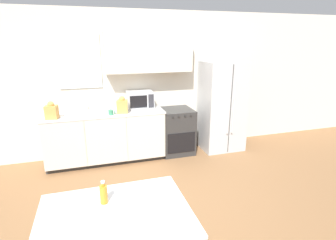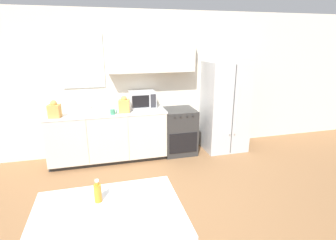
{
  "view_description": "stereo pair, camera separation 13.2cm",
  "coord_description": "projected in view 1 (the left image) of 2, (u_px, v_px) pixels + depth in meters",
  "views": [
    {
      "loc": [
        -0.72,
        -2.97,
        2.15
      ],
      "look_at": [
        0.32,
        0.5,
        1.05
      ],
      "focal_mm": 28.0,
      "sensor_mm": 36.0,
      "label": 1
    },
    {
      "loc": [
        -0.59,
        -3.01,
        2.15
      ],
      "look_at": [
        0.32,
        0.5,
        1.05
      ],
      "focal_mm": 28.0,
      "sensor_mm": 36.0,
      "label": 2
    }
  ],
  "objects": [
    {
      "name": "grocery_bag_1",
      "position": [
        122.0,
        106.0,
        4.55
      ],
      "size": [
        0.21,
        0.19,
        0.3
      ],
      "rotation": [
        0.0,
        0.0,
        -0.16
      ],
      "color": "#DB994C",
      "rests_on": "kitchen_counter"
    },
    {
      "name": "kitchen_sink",
      "position": [
        83.0,
        112.0,
        4.55
      ],
      "size": [
        0.57,
        0.38,
        0.25
      ],
      "color": "#B7BABC",
      "rests_on": "kitchen_counter"
    },
    {
      "name": "oven_range",
      "position": [
        176.0,
        131.0,
        5.18
      ],
      "size": [
        0.62,
        0.65,
        0.88
      ],
      "color": "#2D2D2D",
      "rests_on": "ground_plane"
    },
    {
      "name": "dining_table",
      "position": [
        116.0,
        222.0,
        2.23
      ],
      "size": [
        1.27,
        0.94,
        0.76
      ],
      "color": "white",
      "rests_on": "ground_plane"
    },
    {
      "name": "refrigerator",
      "position": [
        222.0,
        106.0,
        5.28
      ],
      "size": [
        0.82,
        0.74,
        1.77
      ],
      "color": "silver",
      "rests_on": "ground_plane"
    },
    {
      "name": "kitchen_counter",
      "position": [
        106.0,
        136.0,
        4.78
      ],
      "size": [
        2.09,
        0.68,
        0.94
      ],
      "color": "#333333",
      "rests_on": "ground_plane"
    },
    {
      "name": "wall_back",
      "position": [
        132.0,
        79.0,
        4.96
      ],
      "size": [
        12.0,
        0.38,
        2.7
      ],
      "color": "beige",
      "rests_on": "ground_plane"
    },
    {
      "name": "grocery_bag_0",
      "position": [
        52.0,
        111.0,
        4.2
      ],
      "size": [
        0.21,
        0.19,
        0.29
      ],
      "rotation": [
        0.0,
        0.0,
        -0.18
      ],
      "color": "#DB994C",
      "rests_on": "kitchen_counter"
    },
    {
      "name": "microwave",
      "position": [
        140.0,
        100.0,
        4.9
      ],
      "size": [
        0.49,
        0.35,
        0.31
      ],
      "color": "#B7BABC",
      "rests_on": "kitchen_counter"
    },
    {
      "name": "coffee_mug",
      "position": [
        111.0,
        112.0,
        4.44
      ],
      "size": [
        0.12,
        0.08,
        0.09
      ],
      "color": "#3F8C66",
      "rests_on": "kitchen_counter"
    },
    {
      "name": "ground_plane",
      "position": [
        156.0,
        206.0,
        3.55
      ],
      "size": [
        12.0,
        12.0,
        0.0
      ],
      "primitive_type": "plane",
      "color": "olive"
    },
    {
      "name": "drink_bottle",
      "position": [
        104.0,
        194.0,
        2.31
      ],
      "size": [
        0.07,
        0.07,
        0.22
      ],
      "color": "orange",
      "rests_on": "dining_table"
    }
  ]
}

